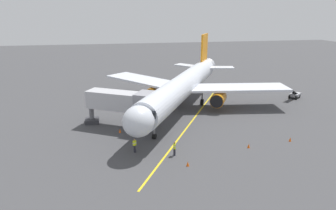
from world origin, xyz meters
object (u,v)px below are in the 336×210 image
(safety_cone_wing_port, at_px, (120,131))
(airplane, at_px, (184,85))
(ground_crew_marshaller, at_px, (135,145))
(belt_loader_near_nose, at_px, (295,94))
(safety_cone_nose_left, at_px, (188,164))
(safety_cone_nose_right, at_px, (290,139))
(safety_cone_wing_starboard, at_px, (249,146))
(jet_bridge, at_px, (125,102))
(ground_crew_wing_walker, at_px, (174,148))

(safety_cone_wing_port, bearing_deg, airplane, -141.48)
(ground_crew_marshaller, distance_m, belt_loader_near_nose, 36.55)
(belt_loader_near_nose, bearing_deg, safety_cone_nose_left, 38.92)
(ground_crew_marshaller, relative_size, safety_cone_nose_right, 3.11)
(safety_cone_nose_left, xyz_separation_m, safety_cone_wing_starboard, (-8.44, -2.94, 0.00))
(jet_bridge, distance_m, safety_cone_wing_port, 4.06)
(safety_cone_wing_port, bearing_deg, safety_cone_wing_starboard, 152.64)
(airplane, bearing_deg, belt_loader_near_nose, -175.07)
(ground_crew_marshaller, height_order, safety_cone_wing_starboard, ground_crew_marshaller)
(airplane, relative_size, ground_crew_wing_walker, 21.38)
(safety_cone_nose_left, xyz_separation_m, safety_cone_wing_port, (6.81, -10.83, 0.00))
(jet_bridge, bearing_deg, belt_loader_near_nose, -164.61)
(jet_bridge, height_order, belt_loader_near_nose, jet_bridge)
(safety_cone_nose_left, relative_size, safety_cone_wing_starboard, 1.00)
(safety_cone_nose_right, relative_size, safety_cone_wing_port, 1.00)
(safety_cone_wing_port, bearing_deg, belt_loader_near_nose, -162.11)
(safety_cone_wing_port, bearing_deg, ground_crew_marshaller, 103.03)
(safety_cone_nose_right, distance_m, safety_cone_wing_starboard, 6.13)
(airplane, height_order, safety_cone_wing_port, airplane)
(ground_crew_marshaller, xyz_separation_m, ground_crew_wing_walker, (-4.44, 1.74, 0.00))
(airplane, relative_size, jet_bridge, 3.38)
(ground_crew_wing_walker, bearing_deg, safety_cone_nose_right, -176.22)
(ground_crew_marshaller, bearing_deg, airplane, -122.43)
(airplane, relative_size, belt_loader_near_nose, 8.35)
(ground_crew_marshaller, xyz_separation_m, safety_cone_nose_right, (-19.85, 0.72, -0.61))
(belt_loader_near_nose, bearing_deg, safety_cone_wing_port, 17.89)
(safety_cone_wing_port, xyz_separation_m, safety_cone_wing_starboard, (-15.25, 7.89, 0.00))
(safety_cone_wing_starboard, bearing_deg, ground_crew_wing_walker, 1.51)
(ground_crew_wing_walker, distance_m, safety_cone_wing_starboard, 9.36)
(airplane, distance_m, safety_cone_nose_right, 19.33)
(airplane, bearing_deg, ground_crew_marshaller, 57.57)
(ground_crew_marshaller, bearing_deg, safety_cone_wing_port, -76.97)
(ground_crew_marshaller, relative_size, safety_cone_wing_port, 3.11)
(ground_crew_marshaller, bearing_deg, jet_bridge, -86.23)
(ground_crew_marshaller, height_order, ground_crew_wing_walker, same)
(belt_loader_near_nose, distance_m, safety_cone_nose_left, 34.55)
(ground_crew_wing_walker, bearing_deg, belt_loader_near_nose, -145.60)
(safety_cone_nose_right, relative_size, safety_cone_wing_starboard, 1.00)
(safety_cone_nose_right, bearing_deg, safety_cone_wing_port, -18.46)
(ground_crew_wing_walker, distance_m, safety_cone_nose_right, 15.46)
(ground_crew_wing_walker, relative_size, safety_cone_nose_right, 3.11)
(safety_cone_nose_right, bearing_deg, jet_bridge, -23.76)
(ground_crew_marshaller, bearing_deg, safety_cone_nose_right, 177.93)
(belt_loader_near_nose, xyz_separation_m, safety_cone_nose_right, (12.36, 17.99, -0.44))
(jet_bridge, height_order, safety_cone_nose_right, jet_bridge)
(safety_cone_nose_right, bearing_deg, ground_crew_wing_walker, 3.78)
(safety_cone_nose_right, bearing_deg, safety_cone_wing_starboard, 7.25)
(ground_crew_marshaller, relative_size, safety_cone_nose_left, 3.11)
(safety_cone_nose_right, height_order, safety_cone_wing_starboard, same)
(airplane, xyz_separation_m, ground_crew_marshaller, (9.75, 15.34, -3.12))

